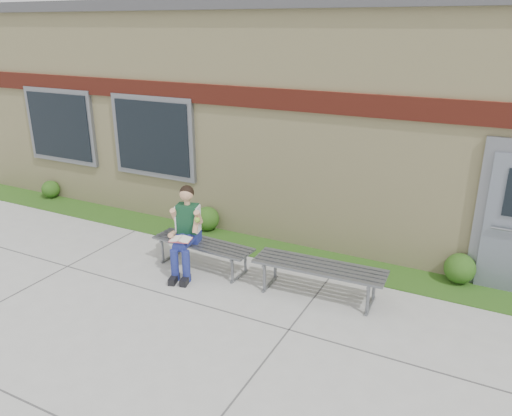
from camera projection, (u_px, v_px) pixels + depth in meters
The scene contains 9 objects.
ground at pixel (204, 329), 6.56m from camera, with size 80.00×80.00×0.00m, color #9E9E99.
grass_strip at pixel (285, 253), 8.72m from camera, with size 16.00×0.80×0.02m, color #224312.
school_building at pixel (350, 106), 10.83m from camera, with size 16.20×6.22×4.20m.
bench_left at pixel (203, 248), 8.11m from camera, with size 1.75×0.57×0.45m.
bench_right at pixel (319, 272), 7.24m from camera, with size 1.95×0.63×0.50m.
girl at pixel (186, 229), 7.88m from camera, with size 0.60×0.90×1.40m.
shrub_west at pixel (51, 189), 11.42m from camera, with size 0.40×0.40×0.40m, color #224312.
shrub_mid at pixel (207, 219), 9.60m from camera, with size 0.47×0.47×0.47m, color #224312.
shrub_east at pixel (460, 268), 7.64m from camera, with size 0.47×0.47×0.47m, color #224312.
Camera 1 is at (3.16, -4.67, 3.77)m, focal length 35.00 mm.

